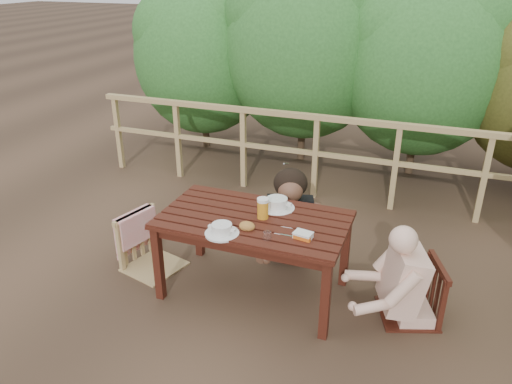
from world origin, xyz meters
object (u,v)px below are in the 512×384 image
(table, at_px, (254,256))
(chair_left, at_px, (150,222))
(beer_glass, at_px, (263,209))
(chair_far, at_px, (289,208))
(tumbler, at_px, (267,236))
(bread_roll, at_px, (247,226))
(butter_tub, at_px, (303,236))
(diner_right, at_px, (422,244))
(chair_right, at_px, (414,267))
(woman, at_px, (290,184))
(soup_near, at_px, (222,229))
(soup_far, at_px, (277,204))

(table, height_order, chair_left, chair_left)
(chair_left, relative_size, beer_glass, 5.23)
(chair_far, xyz_separation_m, tumbler, (0.15, -1.05, 0.28))
(bread_roll, xyz_separation_m, butter_tub, (0.43, 0.02, -0.01))
(table, height_order, diner_right, diner_right)
(chair_right, relative_size, butter_tub, 6.53)
(chair_right, relative_size, tumbler, 12.32)
(woman, height_order, bread_roll, woman)
(tumbler, distance_m, butter_tub, 0.26)
(table, distance_m, woman, 0.85)
(chair_right, height_order, tumbler, chair_right)
(beer_glass, bearing_deg, bread_roll, -103.06)
(table, xyz_separation_m, chair_left, (-0.98, 0.00, 0.13))
(chair_far, bearing_deg, table, -111.82)
(chair_right, bearing_deg, bread_roll, -94.81)
(beer_glass, bearing_deg, chair_right, 5.22)
(beer_glass, height_order, butter_tub, beer_glass)
(chair_left, bearing_deg, bread_roll, -86.57)
(table, xyz_separation_m, bread_roll, (0.02, -0.20, 0.38))
(beer_glass, bearing_deg, chair_left, -179.21)
(chair_right, bearing_deg, beer_glass, -104.28)
(chair_far, distance_m, woman, 0.24)
(butter_tub, bearing_deg, beer_glass, 162.54)
(woman, xyz_separation_m, beer_glass, (0.00, -0.76, 0.10))
(soup_near, bearing_deg, butter_tub, 13.64)
(chair_left, height_order, bread_roll, chair_left)
(chair_right, xyz_separation_m, soup_near, (-1.38, -0.44, 0.29))
(chair_left, bearing_deg, soup_far, -63.68)
(soup_far, bearing_deg, soup_near, -114.61)
(chair_right, xyz_separation_m, woman, (-1.18, 0.65, 0.24))
(tumbler, bearing_deg, table, 126.73)
(tumbler, bearing_deg, chair_far, 98.10)
(bread_roll, relative_size, tumbler, 1.74)
(chair_far, distance_m, tumbler, 1.09)
(bread_roll, xyz_separation_m, tumbler, (0.19, -0.09, -0.00))
(table, bearing_deg, soup_far, 62.93)
(table, distance_m, beer_glass, 0.44)
(diner_right, height_order, soup_near, diner_right)
(butter_tub, bearing_deg, soup_near, -157.01)
(chair_left, height_order, beer_glass, chair_left)
(table, height_order, tumbler, tumbler)
(chair_left, bearing_deg, woman, -38.56)
(chair_right, height_order, butter_tub, chair_right)
(table, distance_m, bread_roll, 0.43)
(woman, xyz_separation_m, butter_tub, (0.39, -0.95, 0.03))
(woman, xyz_separation_m, soup_near, (-0.20, -1.10, 0.05))
(bread_roll, bearing_deg, tumbler, -25.14)
(chair_left, relative_size, soup_far, 3.20)
(tumbler, relative_size, butter_tub, 0.53)
(chair_far, height_order, bread_roll, chair_far)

